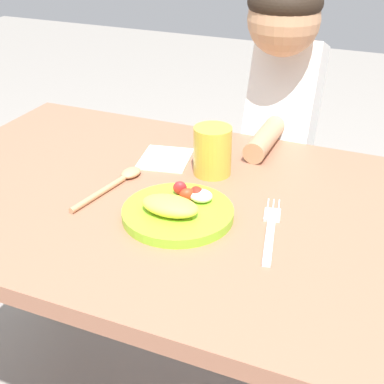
{
  "coord_description": "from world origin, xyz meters",
  "views": [
    {
      "loc": [
        0.3,
        -0.85,
        1.21
      ],
      "look_at": [
        -0.06,
        0.0,
        0.7
      ],
      "focal_mm": 51.09,
      "sensor_mm": 36.0,
      "label": 1
    }
  ],
  "objects_px": {
    "drinking_cup": "(213,151)",
    "person": "(278,158)",
    "spoon": "(118,181)",
    "fork": "(270,229)",
    "plate": "(178,210)"
  },
  "relations": [
    {
      "from": "plate",
      "to": "drinking_cup",
      "type": "distance_m",
      "value": 0.2
    },
    {
      "from": "spoon",
      "to": "fork",
      "type": "bearing_deg",
      "value": -88.48
    },
    {
      "from": "plate",
      "to": "fork",
      "type": "bearing_deg",
      "value": 7.83
    },
    {
      "from": "spoon",
      "to": "plate",
      "type": "bearing_deg",
      "value": -103.25
    },
    {
      "from": "spoon",
      "to": "person",
      "type": "height_order",
      "value": "person"
    },
    {
      "from": "fork",
      "to": "drinking_cup",
      "type": "height_order",
      "value": "drinking_cup"
    },
    {
      "from": "fork",
      "to": "plate",
      "type": "bearing_deg",
      "value": 85.52
    },
    {
      "from": "fork",
      "to": "drinking_cup",
      "type": "bearing_deg",
      "value": 33.91
    },
    {
      "from": "spoon",
      "to": "person",
      "type": "relative_size",
      "value": 0.2
    },
    {
      "from": "plate",
      "to": "spoon",
      "type": "xyz_separation_m",
      "value": [
        -0.17,
        0.07,
        -0.01
      ]
    },
    {
      "from": "fork",
      "to": "drinking_cup",
      "type": "relative_size",
      "value": 2.07
    },
    {
      "from": "spoon",
      "to": "person",
      "type": "distance_m",
      "value": 0.51
    },
    {
      "from": "drinking_cup",
      "to": "person",
      "type": "bearing_deg",
      "value": 78.73
    },
    {
      "from": "plate",
      "to": "person",
      "type": "distance_m",
      "value": 0.53
    },
    {
      "from": "fork",
      "to": "person",
      "type": "xyz_separation_m",
      "value": [
        -0.11,
        0.5,
        -0.1
      ]
    }
  ]
}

